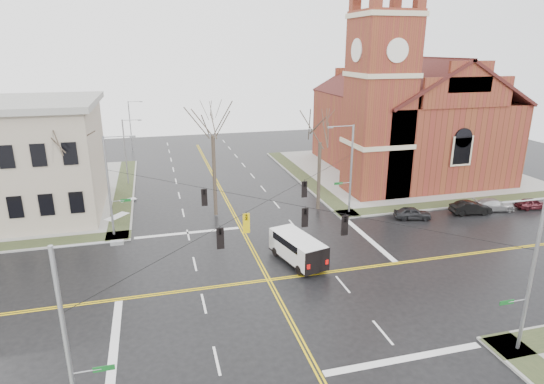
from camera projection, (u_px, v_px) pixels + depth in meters
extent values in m
plane|color=black|center=(269.00, 280.00, 33.36)|extent=(120.00, 120.00, 0.00)
cube|color=gray|center=(399.00, 171.00, 62.47)|extent=(30.00, 30.00, 0.15)
cube|color=#29351D|center=(304.00, 177.00, 59.07)|extent=(2.00, 30.00, 0.02)
cube|color=#29351D|center=(464.00, 202.00, 49.74)|extent=(30.00, 2.00, 0.02)
cube|color=#29351D|center=(124.00, 191.00, 53.59)|extent=(2.00, 30.00, 0.02)
cube|color=gold|center=(267.00, 280.00, 33.33)|extent=(0.12, 100.00, 0.01)
cube|color=gold|center=(270.00, 280.00, 33.39)|extent=(0.12, 100.00, 0.01)
cube|color=gold|center=(269.00, 281.00, 33.25)|extent=(100.00, 0.12, 0.01)
cube|color=gold|center=(268.00, 279.00, 33.47)|extent=(100.00, 0.12, 0.01)
cube|color=silver|center=(405.00, 359.00, 24.92)|extent=(9.50, 0.50, 0.01)
cube|color=silver|center=(188.00, 233.00, 41.80)|extent=(9.50, 0.50, 0.01)
cube|color=silver|center=(114.00, 344.00, 26.19)|extent=(0.50, 9.50, 0.01)
cube|color=silver|center=(368.00, 239.00, 40.53)|extent=(0.50, 9.50, 0.01)
cube|color=brown|center=(379.00, 107.00, 50.13)|extent=(6.00, 6.00, 20.00)
cube|color=beige|center=(385.00, 15.00, 47.23)|extent=(6.30, 6.30, 0.50)
cylinder|color=silver|center=(398.00, 50.00, 45.49)|extent=(2.40, 0.15, 2.40)
cylinder|color=silver|center=(357.00, 50.00, 47.55)|extent=(0.15, 2.40, 2.40)
cube|color=brown|center=(405.00, 134.00, 62.14)|extent=(18.00, 24.00, 10.00)
cube|color=brown|center=(361.00, 169.00, 55.21)|extent=(2.00, 5.00, 4.40)
cube|color=tan|center=(2.00, 162.00, 44.71)|extent=(18.00, 14.00, 11.00)
cylinder|color=gray|center=(351.00, 170.00, 45.35)|extent=(0.20, 0.20, 9.00)
cylinder|color=gray|center=(345.00, 183.00, 45.61)|extent=(1.20, 0.06, 0.06)
cube|color=#0E531B|center=(338.00, 183.00, 45.44)|extent=(0.90, 0.04, 0.25)
cylinder|color=gray|center=(342.00, 126.00, 43.71)|extent=(2.40, 0.08, 0.08)
cube|color=gray|center=(330.00, 127.00, 43.43)|extent=(0.50, 0.22, 0.15)
cylinder|color=gray|center=(109.00, 187.00, 39.72)|extent=(0.20, 0.20, 9.00)
cylinder|color=gray|center=(117.00, 201.00, 40.27)|extent=(1.20, 0.06, 0.06)
cube|color=#0E531B|center=(126.00, 200.00, 40.45)|extent=(0.90, 0.04, 0.25)
cylinder|color=gray|center=(118.00, 137.00, 38.67)|extent=(2.40, 0.08, 0.08)
cube|color=gray|center=(133.00, 136.00, 38.98)|extent=(0.50, 0.22, 0.15)
cylinder|color=gray|center=(531.00, 277.00, 24.17)|extent=(0.20, 0.20, 9.00)
cylinder|color=gray|center=(518.00, 301.00, 24.44)|extent=(1.20, 0.06, 0.06)
cube|color=#0E531B|center=(507.00, 302.00, 24.27)|extent=(0.90, 0.04, 0.25)
cylinder|color=gray|center=(527.00, 201.00, 22.54)|extent=(2.40, 0.08, 0.08)
cube|color=gray|center=(506.00, 204.00, 22.26)|extent=(0.50, 0.22, 0.15)
cylinder|color=gray|center=(67.00, 347.00, 18.54)|extent=(0.20, 0.20, 9.00)
cylinder|color=gray|center=(86.00, 371.00, 19.10)|extent=(1.20, 0.06, 0.06)
cube|color=#0E531B|center=(104.00, 369.00, 19.27)|extent=(0.90, 0.04, 0.25)
cylinder|color=gray|center=(84.00, 245.00, 17.50)|extent=(2.40, 0.08, 0.08)
cube|color=gray|center=(117.00, 243.00, 17.81)|extent=(0.50, 0.22, 0.15)
cylinder|color=black|center=(268.00, 200.00, 31.47)|extent=(23.02, 23.02, 0.03)
cylinder|color=black|center=(268.00, 200.00, 31.47)|extent=(23.02, 23.02, 0.03)
imported|color=black|center=(220.00, 238.00, 27.04)|extent=(0.21, 0.26, 1.30)
imported|color=black|center=(304.00, 189.00, 36.36)|extent=(0.21, 0.26, 1.30)
imported|color=gold|center=(246.00, 223.00, 29.37)|extent=(0.21, 0.26, 1.30)
imported|color=black|center=(204.00, 197.00, 34.40)|extent=(0.21, 0.26, 1.30)
imported|color=black|center=(345.00, 225.00, 29.00)|extent=(0.21, 0.26, 1.30)
imported|color=black|center=(305.00, 218.00, 30.35)|extent=(0.21, 0.26, 1.30)
cylinder|color=gray|center=(125.00, 152.00, 55.25)|extent=(0.16, 0.16, 8.00)
cylinder|color=gray|center=(131.00, 120.00, 54.30)|extent=(2.00, 0.07, 0.07)
cube|color=gray|center=(140.00, 120.00, 54.56)|extent=(0.45, 0.20, 0.13)
cylinder|color=gray|center=(130.00, 126.00, 73.66)|extent=(0.16, 0.16, 8.00)
cylinder|color=gray|center=(135.00, 102.00, 72.71)|extent=(2.00, 0.07, 0.07)
cube|color=gray|center=(141.00, 102.00, 72.97)|extent=(0.45, 0.20, 0.13)
cube|color=white|center=(298.00, 248.00, 35.74)|extent=(3.41, 5.89, 1.78)
cube|color=white|center=(283.00, 240.00, 37.74)|extent=(2.30, 1.43, 1.25)
cube|color=black|center=(281.00, 232.00, 37.87)|extent=(1.91, 0.58, 0.84)
cube|color=black|center=(296.00, 240.00, 35.74)|extent=(3.00, 4.17, 0.57)
cube|color=#B70C0A|center=(309.00, 267.00, 33.08)|extent=(0.26, 0.13, 0.36)
cube|color=#B70C0A|center=(327.00, 262.00, 33.82)|extent=(0.26, 0.13, 0.36)
cube|color=black|center=(297.00, 258.00, 36.02)|extent=(3.47, 5.95, 0.10)
cylinder|color=black|center=(276.00, 252.00, 37.10)|extent=(0.44, 0.80, 0.75)
cylinder|color=black|center=(296.00, 247.00, 37.98)|extent=(0.44, 0.80, 0.75)
cylinder|color=black|center=(299.00, 270.00, 34.04)|extent=(0.44, 0.80, 0.75)
cylinder|color=black|center=(321.00, 264.00, 34.92)|extent=(0.44, 0.80, 0.75)
imported|color=black|center=(412.00, 213.00, 45.01)|extent=(3.86, 2.32, 1.23)
imported|color=black|center=(471.00, 208.00, 46.35)|extent=(4.24, 1.92, 1.35)
imported|color=#A9A9AC|center=(494.00, 205.00, 47.44)|extent=(4.47, 2.54, 1.22)
imported|color=#431319|center=(532.00, 204.00, 47.88)|extent=(3.54, 1.76, 1.16)
cylinder|color=#382F23|center=(75.00, 191.00, 40.91)|extent=(0.36, 0.36, 7.52)
cylinder|color=#382F23|center=(214.00, 176.00, 44.71)|extent=(0.36, 0.36, 8.08)
cylinder|color=#382F23|center=(319.00, 177.00, 46.48)|extent=(0.36, 0.36, 7.06)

